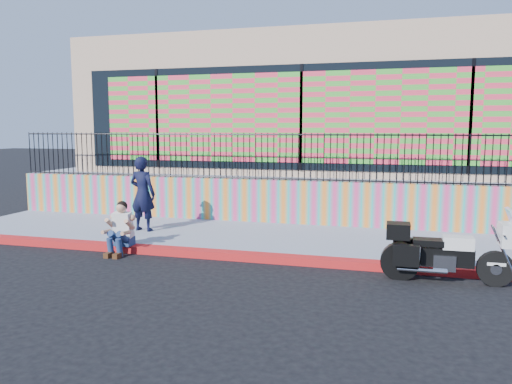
% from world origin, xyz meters
% --- Properties ---
extents(ground, '(90.00, 90.00, 0.00)m').
position_xyz_m(ground, '(0.00, 0.00, 0.00)').
color(ground, black).
rests_on(ground, ground).
extents(red_curb, '(16.00, 0.30, 0.15)m').
position_xyz_m(red_curb, '(0.00, 0.00, 0.07)').
color(red_curb, '#A50B24').
rests_on(red_curb, ground).
extents(sidewalk, '(16.00, 3.00, 0.15)m').
position_xyz_m(sidewalk, '(0.00, 1.65, 0.07)').
color(sidewalk, gray).
rests_on(sidewalk, ground).
extents(mural_wall, '(16.00, 0.20, 1.10)m').
position_xyz_m(mural_wall, '(0.00, 3.25, 0.70)').
color(mural_wall, '#E13B7A').
rests_on(mural_wall, sidewalk).
extents(metal_fence, '(15.80, 0.04, 1.20)m').
position_xyz_m(metal_fence, '(0.00, 3.25, 1.85)').
color(metal_fence, black).
rests_on(metal_fence, mural_wall).
extents(elevated_platform, '(16.00, 10.00, 1.25)m').
position_xyz_m(elevated_platform, '(0.00, 8.35, 0.62)').
color(elevated_platform, gray).
rests_on(elevated_platform, ground).
extents(storefront_building, '(14.00, 8.06, 4.00)m').
position_xyz_m(storefront_building, '(0.00, 8.13, 3.25)').
color(storefront_building, tan).
rests_on(storefront_building, elevated_platform).
extents(police_motorcycle, '(2.09, 0.69, 1.30)m').
position_xyz_m(police_motorcycle, '(3.28, -0.47, 0.54)').
color(police_motorcycle, black).
rests_on(police_motorcycle, ground).
extents(police_officer, '(0.69, 0.49, 1.77)m').
position_xyz_m(police_officer, '(-3.29, 1.41, 1.03)').
color(police_officer, black).
rests_on(police_officer, sidewalk).
extents(seated_man, '(0.54, 0.71, 1.06)m').
position_xyz_m(seated_man, '(-2.95, -0.25, 0.45)').
color(seated_man, navy).
rests_on(seated_man, ground).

